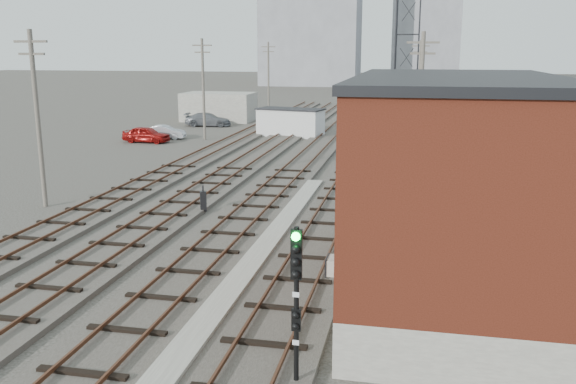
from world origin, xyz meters
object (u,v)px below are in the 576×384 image
(signal_mast, at_px, (296,296))
(car_red, at_px, (146,134))
(switch_stand, at_px, (203,201))
(site_trailer, at_px, (290,122))
(car_grey, at_px, (208,120))
(car_silver, at_px, (165,132))

(signal_mast, xyz_separation_m, car_red, (-20.66, 36.83, -1.67))
(switch_stand, xyz_separation_m, site_trailer, (-1.33, 28.42, 0.71))
(car_red, xyz_separation_m, car_grey, (1.44, 12.41, -0.00))
(switch_stand, height_order, site_trailer, site_trailer)
(site_trailer, distance_m, car_grey, 11.76)
(signal_mast, bearing_deg, site_trailer, 101.69)
(site_trailer, bearing_deg, car_red, -138.09)
(signal_mast, height_order, car_silver, signal_mast)
(site_trailer, xyz_separation_m, car_grey, (-10.22, 5.78, -0.62))
(site_trailer, height_order, car_red, site_trailer)
(car_silver, bearing_deg, switch_stand, -160.83)
(site_trailer, relative_size, car_silver, 1.77)
(car_silver, distance_m, car_grey, 10.01)
(switch_stand, distance_m, car_red, 25.37)
(car_red, distance_m, car_grey, 12.50)
(switch_stand, relative_size, car_grey, 0.27)
(signal_mast, height_order, car_grey, signal_mast)
(signal_mast, bearing_deg, switch_stand, 117.00)
(signal_mast, xyz_separation_m, car_silver, (-19.96, 39.26, -1.76))
(signal_mast, distance_m, car_red, 42.26)
(signal_mast, distance_m, site_trailer, 44.39)
(car_grey, bearing_deg, site_trailer, -125.25)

